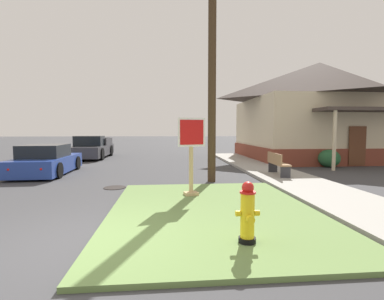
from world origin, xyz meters
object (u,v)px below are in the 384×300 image
Objects in this scene: parked_sedan_blue at (46,161)px; pickup_truck_charcoal at (92,149)px; manhole_cover at (115,188)px; street_bench at (277,163)px; fire_hydrant at (248,214)px; stop_sign at (191,157)px; utility_pole at (212,31)px.

pickup_truck_charcoal reaches higher than parked_sedan_blue.
street_bench reaches higher than manhole_cover.
pickup_truck_charcoal is at bearing 112.62° from fire_hydrant.
fire_hydrant is 0.19× the size of pickup_truck_charcoal.
fire_hydrant is at bearing -115.91° from street_bench.
stop_sign is 3.01× the size of manhole_cover.
parked_sedan_blue is 0.40× the size of utility_pole.
parked_sedan_blue is 2.54× the size of street_bench.
manhole_cover is 0.14× the size of pickup_truck_charcoal.
fire_hydrant is at bearing -93.57° from utility_pole.
street_bench is 0.16× the size of utility_pole.
utility_pole is at bearing -19.49° from parked_sedan_blue.
utility_pole is at bearing 86.43° from fire_hydrant.
pickup_truck_charcoal is (-6.17, 14.81, 0.07)m from fire_hydrant.
fire_hydrant is at bearing -79.81° from stop_sign.
utility_pole is (-2.66, -0.55, 4.72)m from street_bench.
utility_pole is (3.28, 0.80, 5.30)m from manhole_cover.
parked_sedan_blue is at bearing 136.96° from manhole_cover.
street_bench is at bearing -43.11° from pickup_truck_charcoal.
stop_sign is 4.67m from street_bench.
fire_hydrant is 6.90m from street_bench.
parked_sedan_blue is (-5.72, 4.72, -0.58)m from stop_sign.
manhole_cover is at bearing 121.04° from fire_hydrant.
fire_hydrant is 5.70m from manhole_cover.
pickup_truck_charcoal is 12.59m from street_bench.
manhole_cover is at bearing -167.21° from street_bench.
pickup_truck_charcoal reaches higher than fire_hydrant.
fire_hydrant reaches higher than street_bench.
fire_hydrant is at bearing -51.81° from parked_sedan_blue.
pickup_truck_charcoal is at bearing 108.06° from manhole_cover.
stop_sign is at bearing 100.19° from fire_hydrant.
utility_pole is (0.95, 2.37, 4.19)m from stop_sign.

